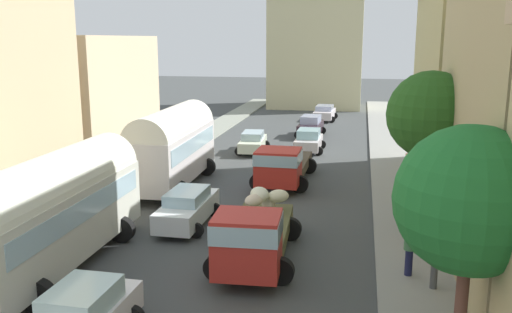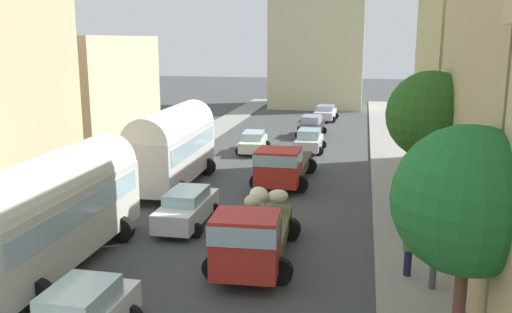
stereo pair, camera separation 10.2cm
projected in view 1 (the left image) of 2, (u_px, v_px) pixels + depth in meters
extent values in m
plane|color=#3F4342|center=(276.00, 160.00, 35.52)|extent=(154.00, 154.00, 0.00)
cube|color=gray|center=(171.00, 155.00, 36.86)|extent=(2.50, 70.00, 0.14)
cube|color=gray|center=(391.00, 164.00, 34.16)|extent=(2.50, 70.00, 0.14)
cube|color=#CCB38F|center=(95.00, 102.00, 33.44)|extent=(4.52, 9.93, 7.94)
cube|color=tan|center=(481.00, 87.00, 28.78)|extent=(5.88, 11.70, 10.55)
cube|color=beige|center=(316.00, 54.00, 62.52)|extent=(10.33, 7.90, 12.08)
cube|color=beige|center=(283.00, 26.00, 60.65)|extent=(2.71, 2.71, 18.22)
cube|color=#D0BE8B|center=(349.00, 26.00, 59.30)|extent=(2.71, 2.71, 18.22)
cube|color=beige|center=(54.00, 223.00, 18.39)|extent=(2.39, 9.18, 2.37)
cylinder|color=silver|center=(51.00, 189.00, 18.14)|extent=(2.34, 9.00, 2.29)
cube|color=#99B7C6|center=(53.00, 208.00, 18.28)|extent=(2.43, 8.45, 0.76)
cylinder|color=black|center=(69.00, 226.00, 21.57)|extent=(1.00, 0.35, 1.00)
cylinder|color=black|center=(122.00, 230.00, 21.17)|extent=(1.00, 0.35, 1.00)
cylinder|color=black|center=(39.00, 296.00, 15.71)|extent=(1.00, 0.35, 1.00)
cube|color=silver|center=(173.00, 154.00, 28.93)|extent=(2.58, 8.49, 2.56)
cylinder|color=silver|center=(172.00, 130.00, 28.66)|extent=(2.53, 8.32, 2.34)
cube|color=#99B7C6|center=(173.00, 143.00, 28.81)|extent=(2.61, 7.82, 0.82)
cylinder|color=black|center=(169.00, 165.00, 31.91)|extent=(1.00, 0.35, 1.00)
cylinder|color=black|center=(207.00, 167.00, 31.54)|extent=(1.00, 0.35, 1.00)
cylinder|color=black|center=(135.00, 189.00, 26.87)|extent=(1.00, 0.35, 1.00)
cylinder|color=black|center=(179.00, 191.00, 26.50)|extent=(1.00, 0.35, 1.00)
cube|color=#B12922|center=(247.00, 244.00, 17.18)|extent=(2.17, 1.91, 1.94)
cube|color=#99B7C6|center=(247.00, 228.00, 17.07)|extent=(2.21, 1.98, 0.62)
cube|color=brown|center=(261.00, 229.00, 20.56)|extent=(2.33, 4.96, 0.55)
ellipsoid|color=silver|center=(247.00, 230.00, 18.97)|extent=(0.68, 0.84, 0.47)
ellipsoid|color=beige|center=(263.00, 231.00, 18.77)|extent=(0.95, 0.87, 0.55)
ellipsoid|color=silver|center=(269.00, 203.00, 22.03)|extent=(0.78, 0.88, 0.50)
ellipsoid|color=beige|center=(278.00, 196.00, 21.74)|extent=(1.11, 1.06, 0.51)
ellipsoid|color=silver|center=(260.00, 194.00, 21.61)|extent=(1.09, 1.17, 0.60)
ellipsoid|color=beige|center=(254.00, 201.00, 21.22)|extent=(0.93, 1.01, 0.49)
cylinder|color=black|center=(280.00, 271.00, 17.50)|extent=(0.90, 0.32, 0.90)
cylinder|color=black|center=(217.00, 268.00, 17.78)|extent=(0.90, 0.32, 0.90)
cylinder|color=black|center=(290.00, 229.00, 21.37)|extent=(0.90, 0.32, 0.90)
cylinder|color=black|center=(238.00, 227.00, 21.65)|extent=(0.90, 0.32, 0.90)
cube|color=red|center=(278.00, 167.00, 27.84)|extent=(2.22, 2.16, 1.81)
cube|color=#99B7C6|center=(278.00, 157.00, 27.73)|extent=(2.26, 2.25, 0.58)
cube|color=#4D4131|center=(288.00, 164.00, 31.33)|extent=(2.26, 4.94, 0.55)
ellipsoid|color=beige|center=(291.00, 156.00, 30.77)|extent=(1.04, 0.95, 0.54)
ellipsoid|color=beige|center=(286.00, 154.00, 31.47)|extent=(1.07, 1.19, 0.48)
ellipsoid|color=beige|center=(293.00, 156.00, 31.09)|extent=(1.16, 1.22, 0.44)
ellipsoid|color=beige|center=(287.00, 152.00, 30.65)|extent=(0.95, 1.02, 0.45)
cylinder|color=black|center=(300.00, 184.00, 27.97)|extent=(0.90, 0.31, 0.90)
cylinder|color=black|center=(258.00, 182.00, 28.41)|extent=(0.90, 0.31, 0.90)
cylinder|color=black|center=(309.00, 166.00, 32.00)|extent=(0.90, 0.31, 0.90)
cylinder|color=black|center=(272.00, 164.00, 32.44)|extent=(0.90, 0.31, 0.90)
cube|color=silver|center=(309.00, 143.00, 38.22)|extent=(1.73, 3.86, 0.71)
cube|color=#92C1CF|center=(309.00, 134.00, 38.09)|extent=(1.50, 2.02, 0.59)
cylinder|color=black|center=(319.00, 151.00, 36.99)|extent=(0.60, 0.21, 0.60)
cylinder|color=black|center=(294.00, 150.00, 37.32)|extent=(0.60, 0.21, 0.60)
cylinder|color=black|center=(322.00, 145.00, 39.26)|extent=(0.60, 0.21, 0.60)
cylinder|color=black|center=(299.00, 144.00, 39.60)|extent=(0.60, 0.21, 0.60)
cube|color=#2B1D26|center=(311.00, 128.00, 44.17)|extent=(1.85, 4.32, 0.83)
cube|color=#A0ABD0|center=(311.00, 119.00, 44.02)|extent=(1.54, 2.28, 0.59)
cylinder|color=black|center=(318.00, 136.00, 42.82)|extent=(0.60, 0.21, 0.60)
cylinder|color=black|center=(298.00, 135.00, 43.21)|extent=(0.60, 0.21, 0.60)
cylinder|color=black|center=(322.00, 130.00, 45.30)|extent=(0.60, 0.21, 0.60)
cylinder|color=black|center=(303.00, 130.00, 45.69)|extent=(0.60, 0.21, 0.60)
cube|color=silver|center=(324.00, 114.00, 52.85)|extent=(1.95, 4.41, 0.73)
cube|color=#A4AFCA|center=(325.00, 108.00, 52.72)|extent=(1.64, 2.33, 0.46)
cylinder|color=black|center=(332.00, 120.00, 51.44)|extent=(0.60, 0.21, 0.60)
cylinder|color=black|center=(314.00, 119.00, 51.85)|extent=(0.60, 0.21, 0.60)
cylinder|color=black|center=(335.00, 116.00, 53.99)|extent=(0.60, 0.21, 0.60)
cylinder|color=black|center=(317.00, 115.00, 54.40)|extent=(0.60, 0.21, 0.60)
cube|color=#A3C3C6|center=(82.00, 298.00, 13.79)|extent=(1.49, 1.98, 0.59)
cylinder|color=black|center=(78.00, 310.00, 15.29)|extent=(0.60, 0.21, 0.60)
cube|color=silver|center=(188.00, 210.00, 23.03)|extent=(1.63, 4.40, 0.80)
cube|color=#9FC0CE|center=(187.00, 196.00, 22.89)|extent=(1.42, 2.29, 0.47)
cylinder|color=black|center=(180.00, 208.00, 24.56)|extent=(0.60, 0.21, 0.60)
cylinder|color=black|center=(215.00, 210.00, 24.25)|extent=(0.60, 0.21, 0.60)
cylinder|color=black|center=(158.00, 228.00, 21.96)|extent=(0.60, 0.21, 0.60)
cylinder|color=black|center=(196.00, 231.00, 21.65)|extent=(0.60, 0.21, 0.60)
cube|color=beige|center=(253.00, 144.00, 38.00)|extent=(1.80, 4.26, 0.68)
cube|color=#A1BDC6|center=(253.00, 135.00, 37.88)|extent=(1.49, 2.25, 0.50)
cylinder|color=black|center=(245.00, 144.00, 39.41)|extent=(0.60, 0.21, 0.60)
cylinder|color=black|center=(266.00, 145.00, 39.23)|extent=(0.60, 0.21, 0.60)
cylinder|color=black|center=(239.00, 151.00, 36.91)|extent=(0.60, 0.21, 0.60)
cylinder|color=black|center=(262.00, 152.00, 36.72)|extent=(0.60, 0.21, 0.60)
cylinder|color=navy|center=(406.00, 185.00, 29.33)|extent=(0.20, 0.20, 0.14)
cylinder|color=navy|center=(406.00, 175.00, 29.22)|extent=(0.28, 0.28, 0.90)
cylinder|color=silver|center=(407.00, 162.00, 29.07)|extent=(0.43, 0.43, 0.55)
sphere|color=tan|center=(408.00, 155.00, 28.99)|extent=(0.23, 0.23, 0.23)
cylinder|color=#494B4E|center=(433.00, 290.00, 17.03)|extent=(0.18, 0.18, 0.14)
cylinder|color=#494B4E|center=(434.00, 276.00, 16.93)|extent=(0.28, 0.28, 0.82)
cylinder|color=brown|center=(435.00, 255.00, 16.79)|extent=(0.43, 0.43, 0.54)
sphere|color=tan|center=(436.00, 244.00, 16.71)|extent=(0.21, 0.21, 0.21)
cylinder|color=#191C41|center=(408.00, 277.00, 17.97)|extent=(0.21, 0.21, 0.14)
cylinder|color=#191C41|center=(409.00, 262.00, 17.87)|extent=(0.28, 0.28, 0.89)
cylinder|color=#41774C|center=(410.00, 241.00, 17.71)|extent=(0.43, 0.43, 0.57)
sphere|color=tan|center=(411.00, 230.00, 17.63)|extent=(0.24, 0.24, 0.24)
cylinder|color=brown|center=(461.00, 305.00, 13.42)|extent=(0.31, 0.31, 2.67)
sphere|color=#206F2F|center=(470.00, 200.00, 12.85)|extent=(3.62, 3.62, 3.62)
cylinder|color=brown|center=(426.00, 193.00, 21.35)|extent=(0.25, 0.25, 3.68)
sphere|color=#25551D|center=(431.00, 115.00, 20.69)|extent=(3.35, 3.35, 3.35)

